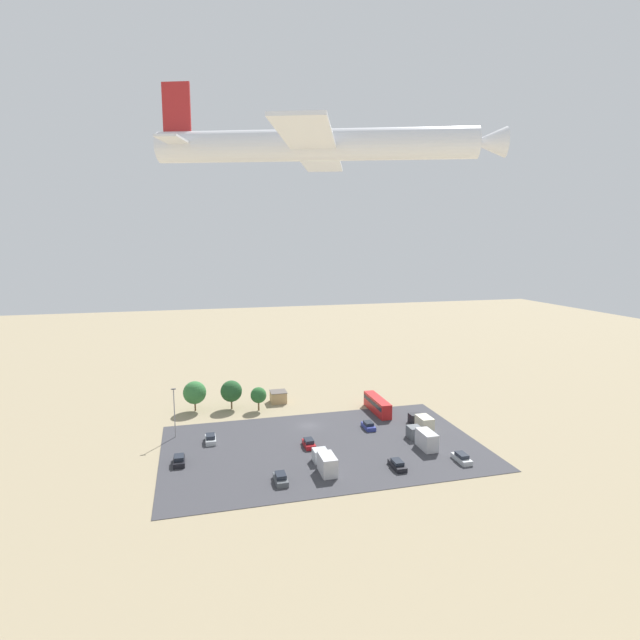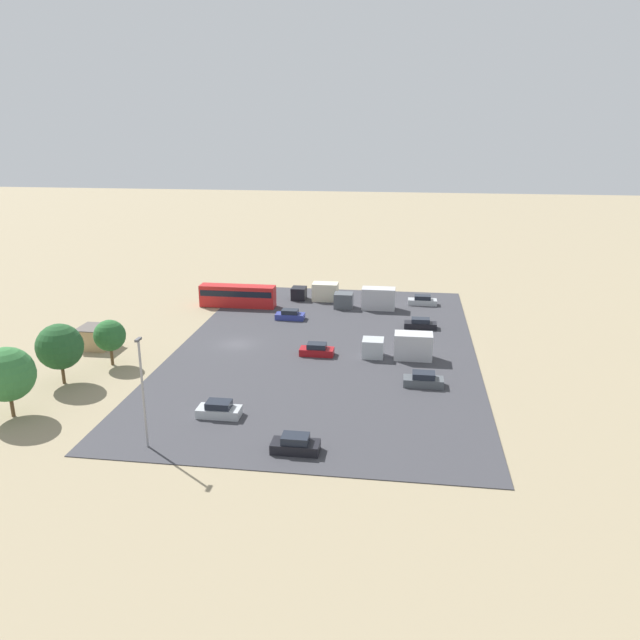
% 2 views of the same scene
% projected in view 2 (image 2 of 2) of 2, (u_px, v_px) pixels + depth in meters
% --- Properties ---
extents(ground_plane, '(400.00, 400.00, 0.00)m').
position_uv_depth(ground_plane, '(237.00, 345.00, 80.47)').
color(ground_plane, gray).
extents(parking_lot_surface, '(59.86, 37.19, 0.08)m').
position_uv_depth(parking_lot_surface, '(326.00, 348.00, 78.93)').
color(parking_lot_surface, '#38383D').
rests_on(parking_lot_surface, ground).
extents(shed_building, '(3.92, 3.98, 2.76)m').
position_uv_depth(shed_building, '(96.00, 337.00, 79.02)').
color(shed_building, tan).
rests_on(shed_building, ground).
extents(bus, '(2.46, 11.74, 3.34)m').
position_uv_depth(bus, '(238.00, 295.00, 96.81)').
color(bus, red).
rests_on(bus, ground).
extents(parked_car_0, '(1.93, 4.18, 1.45)m').
position_uv_depth(parked_car_0, '(290.00, 315.00, 90.67)').
color(parked_car_0, navy).
rests_on(parked_car_0, ground).
extents(parked_car_1, '(1.99, 4.21, 1.55)m').
position_uv_depth(parked_car_1, '(219.00, 410.00, 60.23)').
color(parked_car_1, '#ADB2B7').
rests_on(parked_car_1, ground).
extents(parked_car_2, '(1.83, 4.46, 1.40)m').
position_uv_depth(parked_car_2, '(420.00, 324.00, 86.69)').
color(parked_car_2, black).
rests_on(parked_car_2, ground).
extents(parked_car_3, '(1.96, 4.18, 1.55)m').
position_uv_depth(parked_car_3, '(295.00, 445.00, 53.64)').
color(parked_car_3, black).
rests_on(parked_car_3, ground).
extents(parked_car_4, '(1.87, 4.16, 1.51)m').
position_uv_depth(parked_car_4, '(317.00, 350.00, 76.39)').
color(parked_car_4, maroon).
rests_on(parked_car_4, ground).
extents(parked_car_5, '(1.85, 4.48, 1.49)m').
position_uv_depth(parked_car_5, '(422.00, 301.00, 98.07)').
color(parked_car_5, '#ADB2B7').
rests_on(parked_car_5, ground).
extents(parked_car_6, '(1.90, 4.31, 1.53)m').
position_uv_depth(parked_car_6, '(423.00, 380.00, 67.36)').
color(parked_car_6, '#4C5156').
rests_on(parked_car_6, ground).
extents(parked_truck_0, '(2.50, 8.39, 3.18)m').
position_uv_depth(parked_truck_0, '(402.00, 347.00, 75.18)').
color(parked_truck_0, '#ADB2B7').
rests_on(parked_truck_0, ground).
extents(parked_truck_1, '(2.60, 7.48, 2.85)m').
position_uv_depth(parked_truck_1, '(318.00, 292.00, 100.50)').
color(parked_truck_1, black).
rests_on(parked_truck_1, ground).
extents(parked_truck_2, '(2.49, 9.29, 3.31)m').
position_uv_depth(parked_truck_2, '(369.00, 299.00, 95.65)').
color(parked_truck_2, '#4C5156').
rests_on(parked_truck_2, ground).
extents(tree_near_shed, '(5.26, 5.26, 7.01)m').
position_uv_depth(tree_near_shed, '(7.00, 374.00, 59.29)').
color(tree_near_shed, brown).
rests_on(tree_near_shed, ground).
extents(tree_apron_mid, '(4.99, 4.99, 6.76)m').
position_uv_depth(tree_apron_mid, '(60.00, 347.00, 67.09)').
color(tree_apron_mid, brown).
rests_on(tree_apron_mid, ground).
extents(tree_apron_far, '(3.68, 3.68, 5.50)m').
position_uv_depth(tree_apron_far, '(110.00, 336.00, 72.57)').
color(tree_apron_far, brown).
rests_on(tree_apron_far, ground).
extents(light_pole_lot_centre, '(0.90, 0.28, 10.02)m').
position_uv_depth(light_pole_lot_centre, '(143.00, 389.00, 53.07)').
color(light_pole_lot_centre, gray).
rests_on(light_pole_lot_centre, ground).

